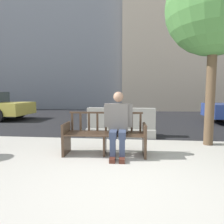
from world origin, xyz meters
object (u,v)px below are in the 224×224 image
Objects in this scene: street_bench at (105,136)px; seated_person at (118,122)px; jersey_barrier_centre at (121,125)px; street_tree at (215,7)px.

seated_person is at bearing -10.02° from street_bench.
jersey_barrier_centre is at bearing 82.57° from street_bench.
street_bench is at bearing -97.43° from jersey_barrier_centre.
street_bench reaches higher than jersey_barrier_centre.
street_bench is 3.93m from street_tree.
street_tree reaches higher than street_bench.
street_tree is (2.46, 1.03, 2.89)m from street_bench.
jersey_barrier_centre is (-0.05, 1.86, -0.35)m from seated_person.
seated_person reaches higher than jersey_barrier_centre.
seated_person is 3.56m from street_tree.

